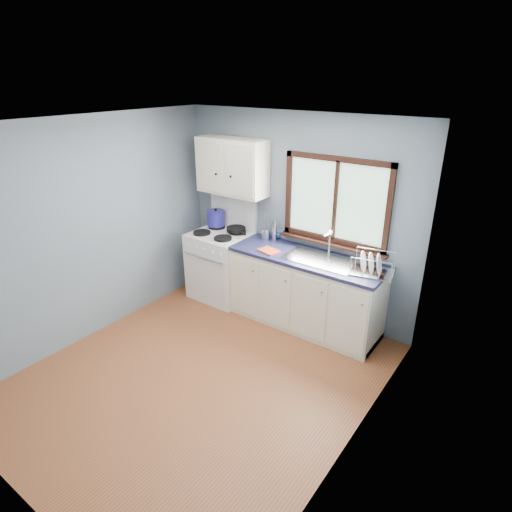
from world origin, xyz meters
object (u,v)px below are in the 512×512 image
Objects in this scene: gas_range at (221,263)px; dish_rack at (372,268)px; skillet at (236,229)px; stockpot at (216,218)px; thermos at (274,230)px; base_cabinets at (305,295)px; sink at (320,265)px; utensil_crock at (266,234)px.

dish_rack is (2.09, 0.03, 0.49)m from gas_range.
skillet is 0.37m from stockpot.
base_cabinets is at bearing -18.42° from thermos.
base_cabinets is (1.31, 0.02, -0.08)m from gas_range.
thermos is 1.38m from dish_rack.
sink reaches higher than base_cabinets.
base_cabinets is at bearing -14.04° from utensil_crock.
gas_range is at bearing -120.55° from skillet.
gas_range is at bearing 168.73° from dish_rack.
base_cabinets is 2.20× the size of sink.
utensil_crock is at bearing 161.53° from dish_rack.
skillet is (-1.31, 0.11, 0.13)m from sink.
thermos is at bearing 161.58° from base_cabinets.
utensil_crock is at bearing 165.96° from base_cabinets.
utensil_crock reaches higher than skillet.
sink is (0.18, -0.00, 0.45)m from base_cabinets.
stockpot is 1.09× the size of thermos.
skillet is 1.37× the size of stockpot.
gas_range is 1.53m from sink.
gas_range is 0.54m from skillet.
stockpot reaches higher than skillet.
thermos is (0.91, 0.07, -0.01)m from stockpot.
gas_range is 0.74× the size of base_cabinets.
utensil_crock is 0.14m from thermos.
gas_range is at bearing -163.46° from thermos.
sink reaches higher than dish_rack.
utensil_crock is (0.43, 0.07, 0.01)m from skillet.
gas_range is 0.62m from stockpot.
gas_range reaches higher than dish_rack.
utensil_crock is (0.79, 0.05, -0.07)m from stockpot.
thermos reaches higher than dish_rack.
thermos is at bearing 160.20° from dish_rack.
utensil_crock reaches higher than sink.
stockpot is 0.80m from utensil_crock.
gas_range is 3.85× the size of utensil_crock.
dish_rack reaches higher than skillet.
sink reaches higher than stockpot.
thermos reaches higher than skillet.
dish_rack is (1.91, -0.10, -0.01)m from skillet.
gas_range is 0.80m from utensil_crock.
utensil_crock reaches higher than base_cabinets.
gas_range is 2.14m from dish_rack.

